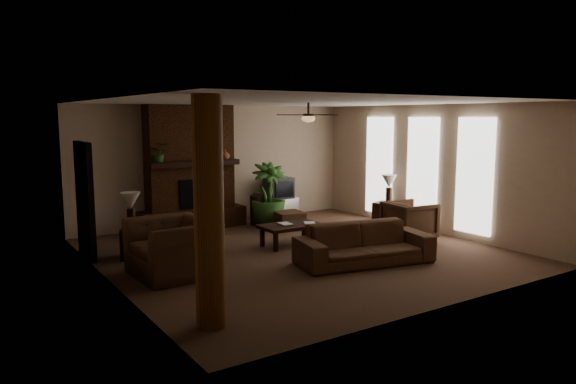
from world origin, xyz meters
TOP-DOWN VIEW (x-y plane):
  - room_shell at (0.00, 0.00)m, footprint 7.00×7.00m
  - fireplace at (-0.80, 3.22)m, footprint 2.40×0.70m
  - windows at (3.45, 0.20)m, footprint 0.08×3.65m
  - log_column at (-2.95, -2.40)m, footprint 0.36×0.36m
  - doorway at (-3.44, 1.80)m, footprint 0.10×1.00m
  - ceiling_fan at (0.40, 0.30)m, footprint 1.35×1.35m
  - sofa at (0.51, -1.25)m, footprint 2.46×1.16m
  - armchair_left at (-2.53, -0.09)m, footprint 0.94×1.40m
  - armchair_right at (2.46, -0.42)m, footprint 0.90×0.95m
  - coffee_table at (0.14, 0.53)m, footprint 1.20×0.70m
  - ottoman at (0.98, 1.86)m, footprint 0.68×0.68m
  - tv_stand at (1.57, 3.15)m, footprint 0.95×0.70m
  - tv at (1.52, 3.14)m, footprint 0.66×0.54m
  - floor_vase at (0.65, 2.73)m, footprint 0.34×0.34m
  - floor_plant at (0.79, 2.43)m, footprint 1.02×1.58m
  - side_table_left at (-2.71, 1.29)m, footprint 0.66×0.66m
  - lamp_left at (-2.76, 1.32)m, footprint 0.42×0.42m
  - side_table_right at (3.10, 0.94)m, footprint 0.64×0.64m
  - lamp_right at (3.15, 0.92)m, footprint 0.40×0.40m
  - mantel_plant at (-1.60, 3.01)m, footprint 0.47×0.50m
  - mantel_vase at (-0.05, 2.96)m, footprint 0.23×0.24m
  - book_a at (-0.07, 0.56)m, footprint 0.22×0.04m
  - book_b at (0.39, 0.41)m, footprint 0.20×0.12m

SIDE VIEW (x-z plane):
  - ottoman at x=0.98m, z-range 0.00..0.40m
  - tv_stand at x=1.57m, z-range 0.00..0.50m
  - side_table_left at x=-2.71m, z-range 0.00..0.55m
  - side_table_right at x=3.10m, z-range 0.00..0.55m
  - coffee_table at x=0.14m, z-range 0.16..0.59m
  - floor_plant at x=0.79m, z-range 0.00..0.83m
  - floor_vase at x=0.65m, z-range 0.05..0.82m
  - armchair_right at x=2.46m, z-range 0.00..0.89m
  - sofa at x=0.51m, z-range 0.00..0.93m
  - book_a at x=-0.07m, z-range 0.43..0.72m
  - book_b at x=0.39m, z-range 0.43..0.72m
  - armchair_left at x=-2.53m, z-range 0.00..1.20m
  - tv at x=1.52m, z-range 0.50..1.02m
  - lamp_left at x=-2.76m, z-range 0.68..1.33m
  - lamp_right at x=3.15m, z-range 0.68..1.33m
  - doorway at x=-3.44m, z-range 0.00..2.10m
  - fireplace at x=-0.80m, z-range -0.24..2.56m
  - windows at x=3.45m, z-range 0.17..2.53m
  - log_column at x=-2.95m, z-range 0.00..2.80m
  - room_shell at x=0.00m, z-range -2.10..4.90m
  - mantel_vase at x=-0.05m, z-range 1.56..1.78m
  - mantel_plant at x=-1.60m, z-range 1.56..1.89m
  - ceiling_fan at x=0.40m, z-range 2.34..2.72m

